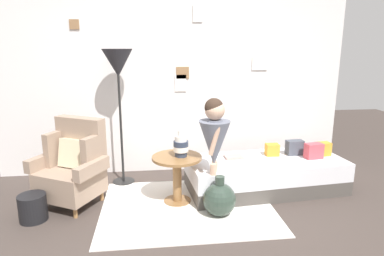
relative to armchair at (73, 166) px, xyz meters
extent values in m
plane|color=#423833|center=(1.19, -0.98, -0.44)|extent=(12.00, 12.00, 0.00)
cube|color=silver|center=(1.19, 0.97, 0.86)|extent=(4.80, 0.10, 2.60)
cube|color=white|center=(1.53, 0.92, 1.73)|extent=(0.14, 0.02, 0.21)
cube|color=#B1B1A6|center=(1.53, 0.91, 1.73)|extent=(0.11, 0.01, 0.16)
cube|color=white|center=(2.40, 0.92, 1.07)|extent=(0.22, 0.02, 0.17)
cube|color=gray|center=(2.40, 0.91, 1.07)|extent=(0.17, 0.01, 0.14)
cube|color=white|center=(1.30, 0.92, 0.82)|extent=(0.15, 0.02, 0.23)
cube|color=#AAAAA9|center=(1.30, 0.91, 0.82)|extent=(0.12, 0.01, 0.18)
cube|color=olive|center=(-0.06, 0.92, 1.58)|extent=(0.12, 0.02, 0.12)
cube|color=silver|center=(-0.06, 0.91, 1.58)|extent=(0.09, 0.01, 0.10)
cube|color=olive|center=(1.33, 0.92, 0.96)|extent=(0.17, 0.02, 0.16)
cube|color=gray|center=(1.33, 0.91, 0.96)|extent=(0.14, 0.01, 0.12)
cube|color=silver|center=(1.26, -0.28, -0.43)|extent=(1.89, 1.49, 0.01)
cylinder|color=#9E7042|center=(-0.35, -0.14, -0.38)|extent=(0.04, 0.04, 0.12)
cylinder|color=#9E7042|center=(0.07, -0.37, -0.38)|extent=(0.04, 0.04, 0.12)
cylinder|color=#9E7042|center=(-0.14, 0.25, -0.38)|extent=(0.04, 0.04, 0.12)
cylinder|color=#9E7042|center=(0.28, 0.02, -0.38)|extent=(0.04, 0.04, 0.12)
cube|color=gray|center=(-0.03, -0.06, -0.17)|extent=(0.80, 0.78, 0.30)
cube|color=gray|center=(0.08, 0.14, 0.26)|extent=(0.59, 0.41, 0.55)
cube|color=gray|center=(-0.21, 0.15, 0.17)|extent=(0.22, 0.31, 0.39)
cube|color=gray|center=(0.24, -0.10, 0.17)|extent=(0.22, 0.31, 0.39)
cube|color=gray|center=(-0.33, 0.08, 0.05)|extent=(0.32, 0.48, 0.14)
cube|color=gray|center=(0.25, -0.24, 0.05)|extent=(0.32, 0.48, 0.14)
cube|color=beige|center=(0.01, 0.02, 0.14)|extent=(0.39, 0.32, 0.33)
cube|color=#4C4742|center=(2.27, 0.08, -0.35)|extent=(1.97, 0.97, 0.18)
cube|color=silver|center=(2.27, 0.08, -0.15)|extent=(1.97, 0.97, 0.22)
cube|color=orange|center=(3.04, 0.15, 0.04)|extent=(0.19, 0.14, 0.17)
cube|color=#D64C56|center=(2.87, 0.05, 0.06)|extent=(0.23, 0.15, 0.19)
cube|color=#474C56|center=(2.69, 0.22, 0.05)|extent=(0.22, 0.14, 0.19)
cube|color=orange|center=(2.40, 0.22, 0.04)|extent=(0.16, 0.12, 0.15)
cylinder|color=olive|center=(1.16, -0.13, -0.43)|extent=(0.31, 0.31, 0.02)
cylinder|color=olive|center=(1.16, -0.13, -0.17)|extent=(0.10, 0.10, 0.50)
cylinder|color=olive|center=(1.16, -0.13, 0.10)|extent=(0.56, 0.56, 0.03)
cylinder|color=#2D384C|center=(1.21, -0.13, 0.14)|extent=(0.13, 0.13, 0.06)
cylinder|color=white|center=(1.21, -0.13, 0.20)|extent=(0.17, 0.17, 0.06)
cylinder|color=#2D384C|center=(1.21, -0.13, 0.26)|extent=(0.17, 0.17, 0.06)
cylinder|color=white|center=(1.21, -0.13, 0.32)|extent=(0.13, 0.13, 0.06)
cylinder|color=white|center=(1.21, -0.13, 0.38)|extent=(0.06, 0.06, 0.06)
cylinder|color=black|center=(0.50, 0.53, -0.43)|extent=(0.28, 0.28, 0.02)
cylinder|color=black|center=(0.50, 0.53, 0.39)|extent=(0.03, 0.03, 1.62)
cone|color=#232328|center=(0.50, 0.53, 1.11)|extent=(0.37, 0.37, 0.34)
cylinder|color=#D8AD8E|center=(1.54, -0.34, -0.18)|extent=(0.07, 0.07, 0.52)
cylinder|color=#D8AD8E|center=(1.57, -0.25, -0.18)|extent=(0.07, 0.07, 0.52)
cone|color=slate|center=(1.55, -0.30, 0.30)|extent=(0.34, 0.34, 0.50)
cylinder|color=slate|center=(1.55, -0.30, 0.46)|extent=(0.17, 0.17, 0.19)
cylinder|color=#D8AD8E|center=(1.53, -0.42, 0.37)|extent=(0.14, 0.09, 0.33)
cylinder|color=#D8AD8E|center=(1.61, -0.19, 0.37)|extent=(0.14, 0.09, 0.33)
sphere|color=#D8AD8E|center=(1.55, -0.30, 0.66)|extent=(0.21, 0.21, 0.21)
sphere|color=#38281E|center=(1.54, -0.29, 0.69)|extent=(0.20, 0.20, 0.20)
cube|color=tan|center=(1.89, 0.17, -0.02)|extent=(0.23, 0.17, 0.03)
sphere|color=#2D3D33|center=(1.58, -0.49, -0.26)|extent=(0.35, 0.35, 0.35)
cylinder|color=#2D3D33|center=(1.58, -0.49, -0.05)|extent=(0.10, 0.10, 0.09)
cylinder|color=black|center=(-0.35, -0.38, -0.30)|extent=(0.28, 0.28, 0.28)
camera|label=1|loc=(0.90, -3.73, 1.33)|focal=31.71mm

